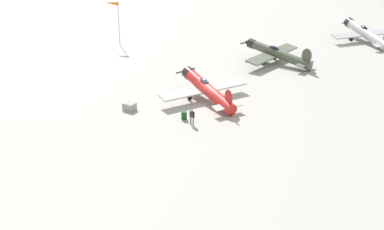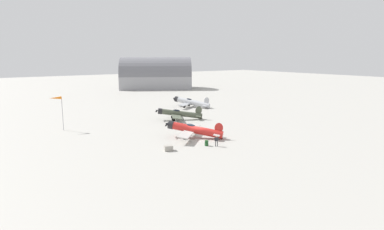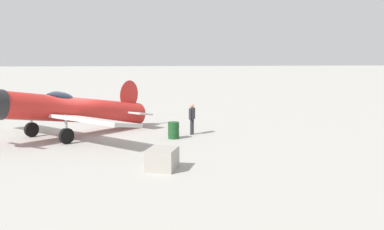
{
  "view_description": "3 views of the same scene",
  "coord_description": "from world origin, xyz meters",
  "px_view_note": "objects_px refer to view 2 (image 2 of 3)",
  "views": [
    {
      "loc": [
        10.68,
        -55.98,
        23.55
      ],
      "look_at": [
        -0.52,
        -6.41,
        1.1
      ],
      "focal_mm": 50.11,
      "sensor_mm": 36.0,
      "label": 1
    },
    {
      "loc": [
        -33.28,
        -46.93,
        14.48
      ],
      "look_at": [
        7.38,
        11.98,
        1.6
      ],
      "focal_mm": 31.17,
      "sensor_mm": 36.0,
      "label": 2
    },
    {
      "loc": [
        -24.86,
        -2.87,
        4.29
      ],
      "look_at": [
        -0.52,
        -6.41,
        1.1
      ],
      "focal_mm": 41.57,
      "sensor_mm": 36.0,
      "label": 3
    }
  ],
  "objects_px": {
    "airplane_mid_apron": "(179,114)",
    "airplane_foreground": "(193,130)",
    "equipment_crate": "(168,148)",
    "windsock_mast": "(56,99)",
    "airplane_far_line": "(191,102)",
    "fuel_drum": "(207,143)",
    "ground_crew_mechanic": "(217,140)"
  },
  "relations": [
    {
      "from": "airplane_far_line",
      "to": "windsock_mast",
      "type": "relative_size",
      "value": 1.61
    },
    {
      "from": "equipment_crate",
      "to": "airplane_mid_apron",
      "type": "bearing_deg",
      "value": 54.09
    },
    {
      "from": "airplane_mid_apron",
      "to": "fuel_drum",
      "type": "xyz_separation_m",
      "value": [
        -8.07,
        -21.24,
        -1.0
      ]
    },
    {
      "from": "airplane_mid_apron",
      "to": "windsock_mast",
      "type": "bearing_deg",
      "value": 18.66
    },
    {
      "from": "airplane_mid_apron",
      "to": "ground_crew_mechanic",
      "type": "distance_m",
      "value": 23.45
    },
    {
      "from": "airplane_far_line",
      "to": "equipment_crate",
      "type": "xyz_separation_m",
      "value": [
        -27.33,
        -33.82,
        -1.01
      ]
    },
    {
      "from": "airplane_foreground",
      "to": "equipment_crate",
      "type": "relative_size",
      "value": 6.19
    },
    {
      "from": "airplane_foreground",
      "to": "airplane_far_line",
      "type": "xyz_separation_m",
      "value": [
        19.52,
        29.3,
        -0.07
      ]
    },
    {
      "from": "equipment_crate",
      "to": "windsock_mast",
      "type": "height_order",
      "value": "windsock_mast"
    },
    {
      "from": "ground_crew_mechanic",
      "to": "fuel_drum",
      "type": "bearing_deg",
      "value": -110.89
    },
    {
      "from": "airplane_far_line",
      "to": "fuel_drum",
      "type": "height_order",
      "value": "airplane_far_line"
    },
    {
      "from": "airplane_foreground",
      "to": "equipment_crate",
      "type": "height_order",
      "value": "airplane_foreground"
    },
    {
      "from": "airplane_mid_apron",
      "to": "equipment_crate",
      "type": "relative_size",
      "value": 6.71
    },
    {
      "from": "airplane_foreground",
      "to": "equipment_crate",
      "type": "bearing_deg",
      "value": 77.27
    },
    {
      "from": "airplane_mid_apron",
      "to": "airplane_foreground",
      "type": "bearing_deg",
      "value": 93.88
    },
    {
      "from": "airplane_mid_apron",
      "to": "ground_crew_mechanic",
      "type": "xyz_separation_m",
      "value": [
        -6.94,
        -22.39,
        -0.4
      ]
    },
    {
      "from": "airplane_far_line",
      "to": "ground_crew_mechanic",
      "type": "bearing_deg",
      "value": 119.01
    },
    {
      "from": "airplane_mid_apron",
      "to": "equipment_crate",
      "type": "xyz_separation_m",
      "value": [
        -14.58,
        -20.13,
        -1.03
      ]
    },
    {
      "from": "fuel_drum",
      "to": "equipment_crate",
      "type": "bearing_deg",
      "value": 170.32
    },
    {
      "from": "fuel_drum",
      "to": "airplane_foreground",
      "type": "bearing_deg",
      "value": 76.97
    },
    {
      "from": "airplane_far_line",
      "to": "ground_crew_mechanic",
      "type": "distance_m",
      "value": 41.11
    },
    {
      "from": "airplane_far_line",
      "to": "ground_crew_mechanic",
      "type": "xyz_separation_m",
      "value": [
        -19.69,
        -36.09,
        -0.38
      ]
    },
    {
      "from": "windsock_mast",
      "to": "fuel_drum",
      "type": "bearing_deg",
      "value": -55.6
    },
    {
      "from": "airplane_far_line",
      "to": "equipment_crate",
      "type": "height_order",
      "value": "airplane_far_line"
    },
    {
      "from": "fuel_drum",
      "to": "airplane_far_line",
      "type": "bearing_deg",
      "value": 59.2
    },
    {
      "from": "fuel_drum",
      "to": "airplane_mid_apron",
      "type": "bearing_deg",
      "value": 69.18
    },
    {
      "from": "windsock_mast",
      "to": "airplane_far_line",
      "type": "bearing_deg",
      "value": 14.52
    },
    {
      "from": "airplane_mid_apron",
      "to": "ground_crew_mechanic",
      "type": "bearing_deg",
      "value": 100.11
    },
    {
      "from": "airplane_mid_apron",
      "to": "airplane_far_line",
      "type": "distance_m",
      "value": 18.71
    },
    {
      "from": "ground_crew_mechanic",
      "to": "windsock_mast",
      "type": "distance_m",
      "value": 32.4
    },
    {
      "from": "airplane_mid_apron",
      "to": "equipment_crate",
      "type": "bearing_deg",
      "value": 81.42
    },
    {
      "from": "airplane_foreground",
      "to": "ground_crew_mechanic",
      "type": "xyz_separation_m",
      "value": [
        -0.17,
        -6.78,
        -0.44
      ]
    }
  ]
}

